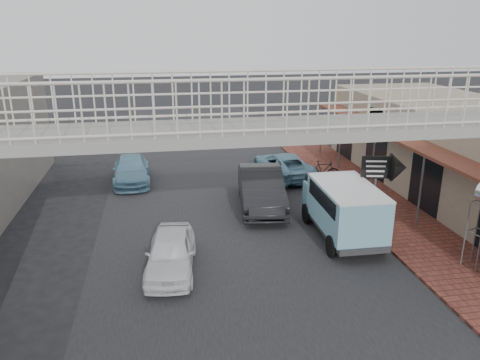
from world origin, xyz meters
name	(u,v)px	position (x,y,z in m)	size (l,w,h in m)	color
ground	(242,255)	(0.00, 0.00, 0.00)	(120.00, 120.00, 0.00)	black
road_strip	(242,254)	(0.00, 0.00, 0.01)	(10.00, 60.00, 0.01)	black
sidewalk	(382,208)	(6.50, 3.00, 0.05)	(3.00, 40.00, 0.10)	brown
shophouse_row	(470,153)	(10.97, 4.00, 2.01)	(7.20, 18.00, 4.00)	gray
footbridge	(273,211)	(0.00, -4.00, 3.18)	(16.40, 2.40, 6.34)	gray
white_hatchback	(171,252)	(-2.39, -0.64, 0.62)	(1.46, 3.63, 1.24)	white
dark_sedan	(261,188)	(1.57, 4.23, 0.83)	(1.75, 5.02, 1.65)	black
angkot_curb	(283,165)	(3.58, 8.10, 0.62)	(2.06, 4.47, 1.24)	#699DB6
angkot_far	(131,170)	(-3.99, 8.60, 0.61)	(1.70, 4.18, 1.21)	#70A8C2
angkot_van	(344,204)	(3.80, 0.69, 1.31)	(2.03, 4.25, 2.06)	black
motorcycle_near	(348,191)	(5.30, 3.85, 0.59)	(0.65, 1.86, 0.98)	black
motorcycle_far	(323,170)	(5.30, 6.97, 0.59)	(0.46, 1.64, 0.98)	black
arrow_sign	(396,168)	(5.88, 1.10, 2.41)	(1.71, 1.12, 2.86)	#59595B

